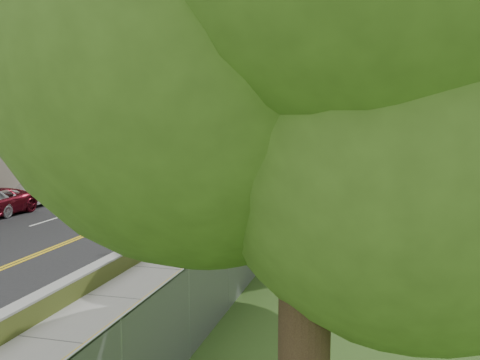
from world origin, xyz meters
The scene contains 24 objects.
ground centered at (0.00, 0.00, 0.00)m, with size 140.00×140.00×0.00m, color #33511E.
road centered at (-5.40, 15.00, 0.02)m, with size 11.20×66.00×0.04m, color black.
sidewalk centered at (2.55, 15.00, 0.03)m, with size 4.20×66.00×0.05m, color gray.
jersey_barrier centered at (0.25, 15.00, 0.30)m, with size 0.42×66.00×0.60m, color #A9C932.
rock_embankment centered at (-13.50, 15.00, 2.00)m, with size 5.00×66.00×4.00m, color #595147.
chainlink_fence centered at (4.65, 15.00, 1.00)m, with size 0.04×66.00×2.00m, color slate.
trees_embankment centered at (-13.00, 15.00, 10.50)m, with size 6.40×66.00×13.00m, color #48832E, non-canonical shape.
trees_fenceside centered at (7.00, 15.00, 7.00)m, with size 7.00×66.00×14.00m, color #5A862D, non-canonical shape.
streetlight centered at (-10.46, 14.00, 4.64)m, with size 2.52×0.22×8.00m.
signpost centered at (1.05, -3.02, 1.96)m, with size 0.62×0.09×3.10m.
construction_barrel centered at (3.45, 16.00, 0.56)m, with size 0.62×0.62×1.03m, color #FA3D00.
concrete_block centered at (4.30, -3.59, 0.49)m, with size 1.31×0.98×0.87m, color gray.
car_1 centered at (-10.58, 3.83, 0.80)m, with size 1.61×4.61×1.52m, color white.
car_3 centered at (-10.10, 14.13, 0.71)m, with size 1.87×4.60×1.34m, color black.
car_4 centered at (-9.00, 12.24, 0.72)m, with size 1.61×4.00×1.36m, color tan.
car_5 centered at (-10.40, 19.20, 0.82)m, with size 1.64×4.71×1.55m, color #9E9FA5.
car_6 centered at (-9.97, 27.52, 0.74)m, with size 2.31×5.01×1.39m, color black.
car_7 centered at (-9.00, 29.18, 0.78)m, with size 2.08×5.12×1.48m, color maroon.
car_8 centered at (-10.60, 40.61, 0.86)m, with size 1.93×4.80×1.64m, color silver.
painter_0 centered at (1.45, 6.67, 0.82)m, with size 0.75×0.49×1.54m, color #F2F60F.
painter_1 centered at (0.87, 4.71, 1.00)m, with size 0.69×0.45×1.89m, color beige.
painter_2 centered at (1.45, 10.88, 0.95)m, with size 0.88×0.68×1.80m, color black.
painter_3 centered at (1.45, 1.90, 0.91)m, with size 1.11×0.64×1.72m, color brown.
person_far centered at (2.80, 25.78, 0.87)m, with size 0.96×0.40×1.64m, color black.
Camera 1 is at (8.44, -22.14, 5.07)m, focal length 40.00 mm.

